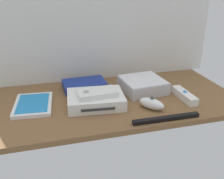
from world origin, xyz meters
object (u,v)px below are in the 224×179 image
at_px(remote_nunchuk, 152,104).
at_px(sensor_bar, 166,118).
at_px(game_case, 33,105).
at_px(remote_classic_pad, 97,93).
at_px(network_router, 85,85).
at_px(mini_computer, 143,85).
at_px(remote_wand, 184,96).
at_px(game_console, 96,100).

bearing_deg(remote_nunchuk, sensor_bar, -118.50).
xyz_separation_m(game_case, remote_classic_pad, (0.23, -0.06, 0.05)).
xyz_separation_m(remote_classic_pad, sensor_bar, (0.20, -0.16, -0.05)).
relative_size(remote_nunchuk, sensor_bar, 0.44).
distance_m(network_router, sensor_bar, 0.41).
height_order(network_router, remote_classic_pad, remote_classic_pad).
height_order(mini_computer, game_case, mini_computer).
bearing_deg(sensor_bar, remote_nunchuk, 99.26).
bearing_deg(sensor_bar, remote_classic_pad, 141.57).
relative_size(mini_computer, network_router, 0.99).
bearing_deg(remote_classic_pad, remote_wand, -8.00).
xyz_separation_m(game_console, remote_classic_pad, (0.00, -0.01, 0.03)).
bearing_deg(network_router, sensor_bar, -60.08).
distance_m(remote_wand, remote_nunchuk, 0.16).
distance_m(game_console, game_case, 0.23).
bearing_deg(remote_classic_pad, game_console, 97.47).
bearing_deg(game_case, game_console, -6.70).
height_order(remote_nunchuk, sensor_bar, remote_nunchuk).
height_order(game_case, remote_nunchuk, remote_nunchuk).
height_order(mini_computer, network_router, mini_computer).
xyz_separation_m(game_console, mini_computer, (0.22, 0.08, 0.00)).
xyz_separation_m(mini_computer, remote_classic_pad, (-0.22, -0.10, 0.03)).
relative_size(mini_computer, game_case, 0.92).
height_order(mini_computer, remote_nunchuk, mini_computer).
relative_size(remote_wand, remote_nunchuk, 1.40).
distance_m(mini_computer, remote_nunchuk, 0.17).
relative_size(game_case, remote_nunchuk, 1.90).
relative_size(game_case, network_router, 1.08).
relative_size(game_case, remote_wand, 1.35).
height_order(remote_wand, remote_classic_pad, remote_classic_pad).
distance_m(mini_computer, network_router, 0.25).
bearing_deg(remote_nunchuk, mini_computer, 42.76).
bearing_deg(mini_computer, remote_classic_pad, -156.53).
distance_m(game_console, mini_computer, 0.24).
bearing_deg(game_case, sensor_bar, -22.29).
bearing_deg(remote_classic_pad, game_case, 161.83).
distance_m(game_case, network_router, 0.25).
height_order(game_case, sensor_bar, game_case).
distance_m(remote_nunchuk, remote_classic_pad, 0.21).
relative_size(remote_classic_pad, sensor_bar, 0.62).
height_order(mini_computer, remote_classic_pad, remote_classic_pad).
height_order(game_console, remote_classic_pad, remote_classic_pad).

